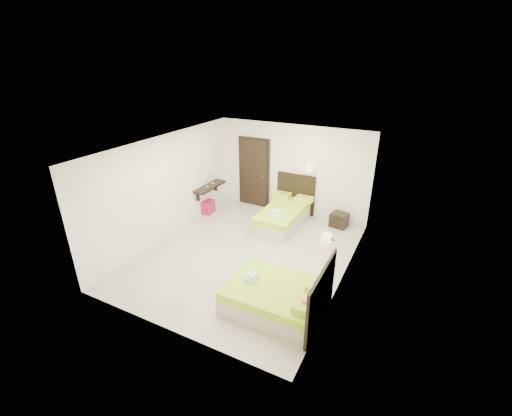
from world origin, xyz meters
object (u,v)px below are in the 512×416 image
at_px(bed_single, 284,214).
at_px(ottoman, 207,206).
at_px(nightstand, 339,220).
at_px(bed_double, 279,297).

bearing_deg(bed_single, ottoman, -171.49).
bearing_deg(nightstand, bed_single, -148.08).
bearing_deg(ottoman, nightstand, 13.62).
bearing_deg(nightstand, bed_double, -81.58).
xyz_separation_m(bed_single, ottoman, (-2.35, -0.35, -0.10)).
bearing_deg(bed_double, nightstand, 88.20).
height_order(bed_double, ottoman, bed_double).
bearing_deg(ottoman, bed_double, -38.74).
relative_size(bed_single, nightstand, 4.46).
relative_size(bed_double, nightstand, 4.07).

